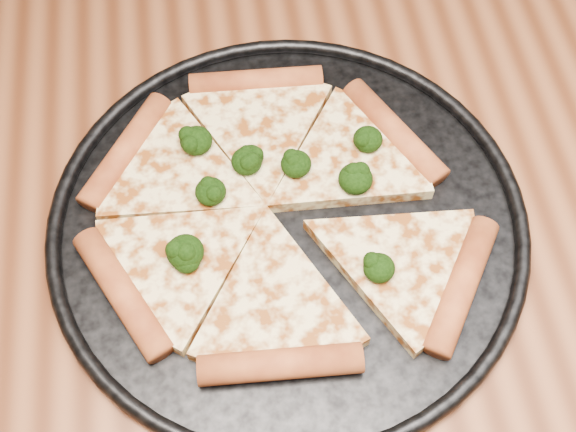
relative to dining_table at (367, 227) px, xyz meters
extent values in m
plane|color=brown|center=(0.00, 0.00, -0.66)|extent=(4.00, 4.00, 0.00)
cube|color=brown|center=(0.00, 0.00, 0.07)|extent=(1.20, 0.90, 0.04)
cylinder|color=black|center=(-0.09, -0.04, 0.09)|extent=(0.40, 0.40, 0.01)
torus|color=black|center=(-0.09, -0.04, 0.10)|extent=(0.41, 0.41, 0.01)
cylinder|color=#C56231|center=(0.02, 0.04, 0.11)|extent=(0.08, 0.12, 0.02)
cylinder|color=#C56231|center=(-0.10, 0.11, 0.11)|extent=(0.13, 0.03, 0.02)
cylinder|color=#C56231|center=(-0.22, 0.05, 0.11)|extent=(0.09, 0.12, 0.02)
cylinder|color=#C56231|center=(-0.23, -0.09, 0.11)|extent=(0.08, 0.12, 0.02)
cylinder|color=#C56231|center=(-0.11, -0.17, 0.11)|extent=(0.13, 0.03, 0.02)
cylinder|color=#C56231|center=(0.04, -0.12, 0.11)|extent=(0.09, 0.12, 0.02)
ellipsoid|color=black|center=(-0.15, -0.01, 0.12)|extent=(0.03, 0.03, 0.02)
ellipsoid|color=black|center=(-0.02, -0.02, 0.12)|extent=(0.03, 0.03, 0.02)
ellipsoid|color=black|center=(-0.01, 0.02, 0.12)|extent=(0.03, 0.03, 0.02)
ellipsoid|color=black|center=(-0.17, -0.07, 0.12)|extent=(0.02, 0.02, 0.02)
ellipsoid|color=black|center=(-0.07, 0.01, 0.12)|extent=(0.03, 0.03, 0.02)
ellipsoid|color=black|center=(-0.17, -0.07, 0.12)|extent=(0.03, 0.03, 0.02)
ellipsoid|color=black|center=(-0.16, 0.04, 0.12)|extent=(0.03, 0.03, 0.02)
ellipsoid|color=black|center=(-0.11, 0.02, 0.12)|extent=(0.02, 0.02, 0.02)
ellipsoid|color=black|center=(-0.02, -0.10, 0.12)|extent=(0.03, 0.03, 0.02)
ellipsoid|color=black|center=(-0.11, 0.02, 0.12)|extent=(0.03, 0.03, 0.02)
camera|label=1|loc=(-0.13, -0.36, 0.65)|focal=46.65mm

